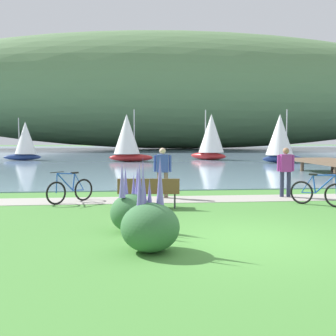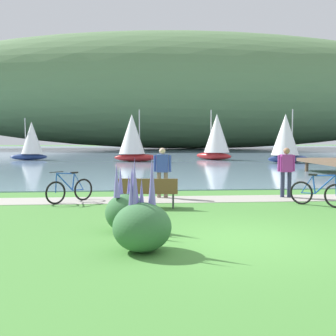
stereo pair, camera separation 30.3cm
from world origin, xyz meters
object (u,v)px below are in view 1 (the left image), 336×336
(person_at_shoreline, at_px, (163,169))
(sailboat_far_off, at_px, (127,137))
(park_bench_near_camera, at_px, (149,190))
(bicycle_beside_path, at_px, (319,193))
(sailboat_toward_hillside, at_px, (25,140))
(person_on_the_grass, at_px, (286,169))
(bicycle_leaning_near_bench, at_px, (70,190))
(sailboat_nearest_to_shore, at_px, (211,136))
(sailboat_mid_bay, at_px, (280,138))

(person_at_shoreline, bearing_deg, sailboat_far_off, 93.24)
(park_bench_near_camera, distance_m, bicycle_beside_path, 5.14)
(bicycle_beside_path, xyz_separation_m, sailboat_far_off, (-5.73, 22.77, 1.67))
(park_bench_near_camera, relative_size, sailboat_toward_hillside, 0.49)
(park_bench_near_camera, relative_size, person_on_the_grass, 1.08)
(person_on_the_grass, distance_m, sailboat_toward_hillside, 27.85)
(bicycle_leaning_near_bench, xyz_separation_m, sailboat_toward_hillside, (-7.15, 24.36, 1.39))
(bicycle_leaning_near_bench, distance_m, sailboat_far_off, 21.60)
(park_bench_near_camera, relative_size, sailboat_nearest_to_shore, 0.41)
(person_at_shoreline, distance_m, sailboat_nearest_to_shore, 23.46)
(park_bench_near_camera, xyz_separation_m, sailboat_mid_bay, (11.43, 19.66, 1.51))
(park_bench_near_camera, xyz_separation_m, person_at_shoreline, (0.58, 1.95, 0.46))
(bicycle_beside_path, xyz_separation_m, person_at_shoreline, (-4.56, 2.08, 0.58))
(bicycle_beside_path, relative_size, sailboat_toward_hillside, 0.35)
(person_on_the_grass, bearing_deg, park_bench_near_camera, -160.29)
(bicycle_leaning_near_bench, height_order, sailboat_mid_bay, sailboat_mid_bay)
(sailboat_toward_hillside, distance_m, sailboat_far_off, 9.44)
(sailboat_toward_hillside, bearing_deg, park_bench_near_camera, -69.46)
(person_at_shoreline, distance_m, sailboat_mid_bay, 20.80)
(person_on_the_grass, xyz_separation_m, sailboat_mid_bay, (6.61, 17.93, 1.05))
(park_bench_near_camera, xyz_separation_m, sailboat_far_off, (-0.59, 22.65, 1.55))
(person_on_the_grass, relative_size, sailboat_toward_hillside, 0.46)
(person_on_the_grass, relative_size, sailboat_nearest_to_shore, 0.38)
(park_bench_near_camera, bearing_deg, bicycle_beside_path, -1.42)
(sailboat_mid_bay, bearing_deg, sailboat_toward_hillside, 164.32)
(person_at_shoreline, bearing_deg, park_bench_near_camera, -106.44)
(park_bench_near_camera, bearing_deg, person_at_shoreline, 73.56)
(person_at_shoreline, relative_size, sailboat_toward_hillside, 0.46)
(bicycle_leaning_near_bench, bearing_deg, sailboat_mid_bay, 53.12)
(sailboat_nearest_to_shore, distance_m, sailboat_toward_hillside, 16.48)
(bicycle_leaning_near_bench, distance_m, person_on_the_grass, 7.28)
(sailboat_mid_bay, bearing_deg, park_bench_near_camera, -120.18)
(person_on_the_grass, relative_size, sailboat_far_off, 0.40)
(park_bench_near_camera, xyz_separation_m, person_on_the_grass, (4.82, 1.73, 0.46))
(sailboat_nearest_to_shore, xyz_separation_m, sailboat_mid_bay, (4.57, -4.87, -0.13))
(park_bench_near_camera, distance_m, person_at_shoreline, 2.09)
(bicycle_leaning_near_bench, distance_m, sailboat_nearest_to_shore, 25.18)
(person_at_shoreline, height_order, sailboat_toward_hillside, sailboat_toward_hillside)
(bicycle_beside_path, xyz_separation_m, sailboat_toward_hillside, (-14.71, 25.68, 1.39))
(person_at_shoreline, height_order, sailboat_nearest_to_shore, sailboat_nearest_to_shore)
(sailboat_nearest_to_shore, relative_size, sailboat_mid_bay, 1.06)
(sailboat_nearest_to_shore, bearing_deg, bicycle_beside_path, -94.01)
(person_on_the_grass, bearing_deg, sailboat_nearest_to_shore, 84.87)
(person_at_shoreline, bearing_deg, bicycle_beside_path, -24.50)
(bicycle_leaning_near_bench, relative_size, sailboat_nearest_to_shore, 0.29)
(bicycle_beside_path, relative_size, person_on_the_grass, 0.77)
(person_on_the_grass, bearing_deg, sailboat_mid_bay, 69.76)
(sailboat_far_off, bearing_deg, person_at_shoreline, -86.76)
(sailboat_mid_bay, xyz_separation_m, sailboat_toward_hillside, (-21.01, 5.90, -0.24))
(bicycle_beside_path, height_order, person_on_the_grass, person_on_the_grass)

